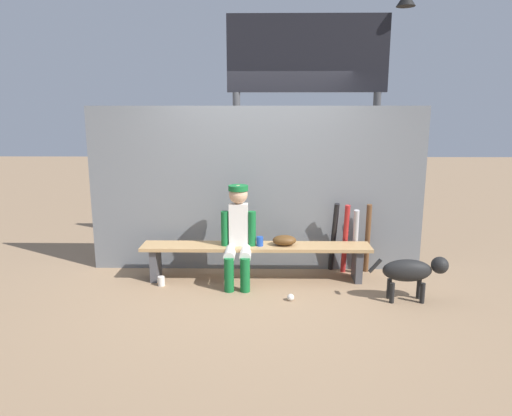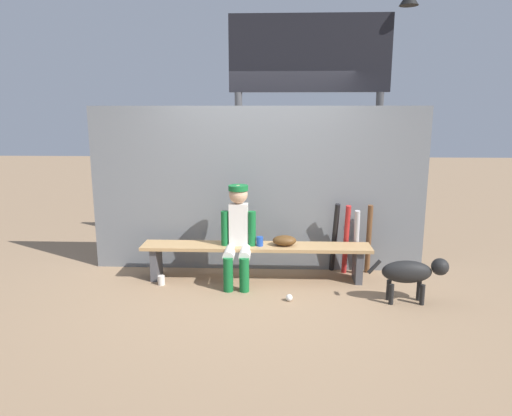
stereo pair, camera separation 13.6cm
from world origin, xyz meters
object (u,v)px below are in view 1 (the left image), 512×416
Objects in this scene: bat_wood_dark at (368,239)px; baseball at (291,297)px; bat_aluminum_black at (334,237)px; cup_on_ground at (161,281)px; cup_on_bench at (260,241)px; bat_aluminum_silver at (355,242)px; dugout_bench at (256,252)px; bat_aluminum_red at (345,239)px; scoreboard at (311,77)px; dog at (412,271)px; baseball_glove at (284,240)px; player_seated at (238,232)px.

bat_wood_dark is 1.41m from baseball.
bat_aluminum_black is 2.16m from cup_on_ground.
bat_aluminum_silver is at bearing 12.09° from cup_on_bench.
bat_aluminum_red is (1.10, 0.23, 0.10)m from dugout_bench.
dugout_bench is at bearing -124.91° from scoreboard.
cup_on_bench is (-1.05, -0.26, 0.04)m from bat_aluminum_red.
scoreboard reaches higher than bat_aluminum_black.
bat_wood_dark reaches higher than dog.
dog is at bearing -24.61° from baseball_glove.
baseball_glove is 0.69m from bat_aluminum_black.
bat_aluminum_red is at bearing 14.65° from player_seated.
dugout_bench is at bearing 121.20° from baseball.
bat_aluminum_red is (1.30, 0.34, -0.18)m from player_seated.
scoreboard reaches higher than baseball.
bat_aluminum_silver is at bearing -15.69° from bat_aluminum_black.
baseball_glove is at bearing -162.96° from bat_aluminum_red.
cup_on_ground is at bearing -172.74° from player_seated.
player_seated reaches higher than bat_aluminum_black.
bat_aluminum_black is 8.22× the size of cup_on_ground.
cup_on_bench is (1.14, 0.19, 0.43)m from cup_on_ground.
dog is at bearing -14.99° from player_seated.
baseball_glove is at bearing -154.87° from bat_aluminum_black.
cup_on_ground is at bearing -165.97° from bat_aluminum_black.
bat_aluminum_silver is at bearing -160.33° from bat_wood_dark.
baseball_glove is at bearing 5.92° from cup_on_bench.
player_seated is 4.11× the size of baseball_glove.
baseball is at bearing -60.73° from cup_on_bench.
cup_on_bench is 0.13× the size of dog.
bat_aluminum_black is 1.03× the size of bat_wood_dark.
cup_on_ground is (-2.20, -0.45, -0.39)m from bat_aluminum_red.
baseball_glove is (0.34, 0.00, 0.15)m from dugout_bench.
baseball_glove is 1.52m from cup_on_ground.
bat_aluminum_silver is at bearing 14.07° from baseball_glove.
bat_aluminum_black is at bearing 178.01° from bat_wood_dark.
bat_wood_dark is at bearing -47.87° from scoreboard.
bat_aluminum_silver is at bearing 12.99° from player_seated.
dugout_bench is at bearing 146.31° from cup_on_bench.
dugout_bench is 1.41m from bat_wood_dark.
bat_wood_dark reaches higher than bat_aluminum_silver.
bat_aluminum_silver is 1.20m from cup_on_bench.
baseball is (0.38, -0.63, -0.31)m from dugout_bench.
scoreboard is at bearing 122.48° from bat_aluminum_silver.
cup_on_bench reaches higher than dugout_bench.
cup_on_ground is at bearing 172.02° from dog.
cup_on_ground is 0.03× the size of scoreboard.
baseball is (-1.00, -0.91, -0.40)m from bat_wood_dark.
dog is at bearing -56.01° from bat_aluminum_red.
bat_wood_dark reaches higher than baseball_glove.
cup_on_bench is at bearing -174.08° from baseball_glove.
dog is (1.67, -0.61, -0.01)m from dugout_bench.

